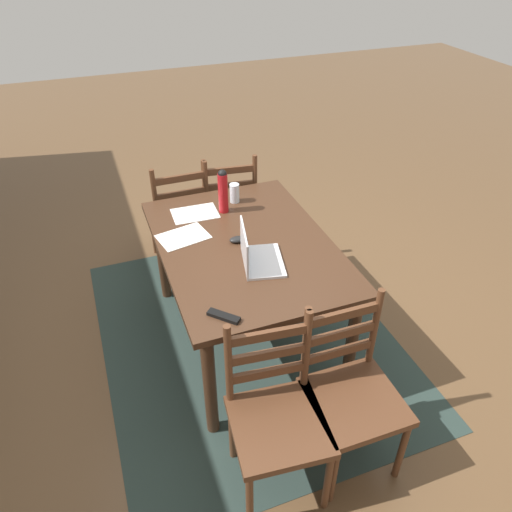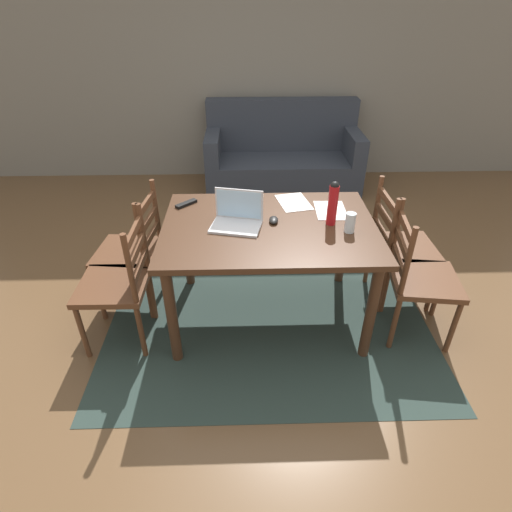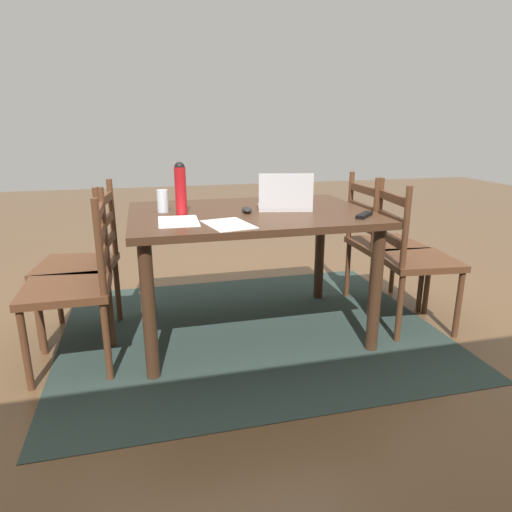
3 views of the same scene
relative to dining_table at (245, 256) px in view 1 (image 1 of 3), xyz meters
name	(u,v)px [view 1 (image 1 of 3)]	position (x,y,z in m)	size (l,w,h in m)	color
ground_plane	(247,336)	(0.00, 0.00, -0.68)	(14.00, 14.00, 0.00)	brown
area_rug	(247,336)	(0.00, 0.00, -0.68)	(2.34, 1.90, 0.01)	#283833
dining_table	(245,256)	(0.00, 0.00, 0.00)	(1.42, 1.01, 0.78)	#422819
chair_left_far	(277,417)	(-1.00, 0.20, -0.22)	(0.48, 0.48, 0.95)	#56331E
chair_left_near	(351,393)	(-1.00, -0.20, -0.22)	(0.44, 0.44, 0.95)	#56331E
chair_right_near	(228,206)	(1.00, -0.20, -0.22)	(0.49, 0.49, 0.95)	#56331E
chair_right_far	(179,215)	(1.00, 0.20, -0.22)	(0.44, 0.44, 0.95)	#56331E
laptop	(255,255)	(-0.21, 0.01, 0.16)	(0.36, 0.29, 0.23)	silver
water_bottle	(223,190)	(0.41, 0.01, 0.25)	(0.06, 0.06, 0.30)	#A81419
drinking_glass	(234,193)	(0.51, -0.10, 0.16)	(0.07, 0.07, 0.13)	silver
computer_mouse	(238,239)	(0.03, 0.04, 0.12)	(0.06, 0.10, 0.03)	black
tv_remote	(224,316)	(-0.58, 0.32, 0.11)	(0.04, 0.17, 0.02)	black
paper_stack_left	(195,213)	(0.44, 0.19, 0.10)	(0.21, 0.30, 0.00)	white
paper_stack_right	(183,237)	(0.20, 0.33, 0.10)	(0.21, 0.30, 0.00)	white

